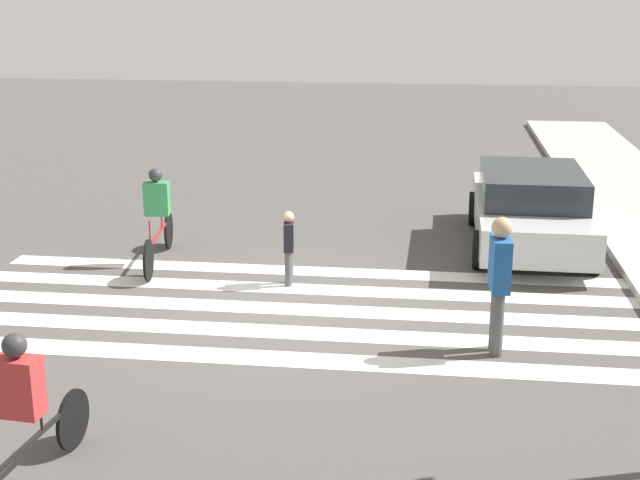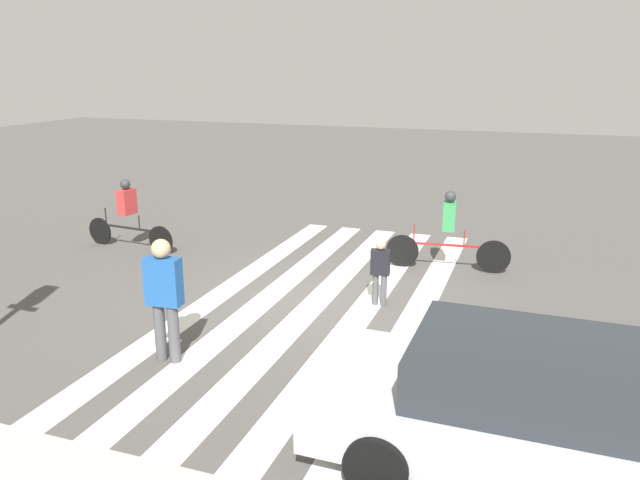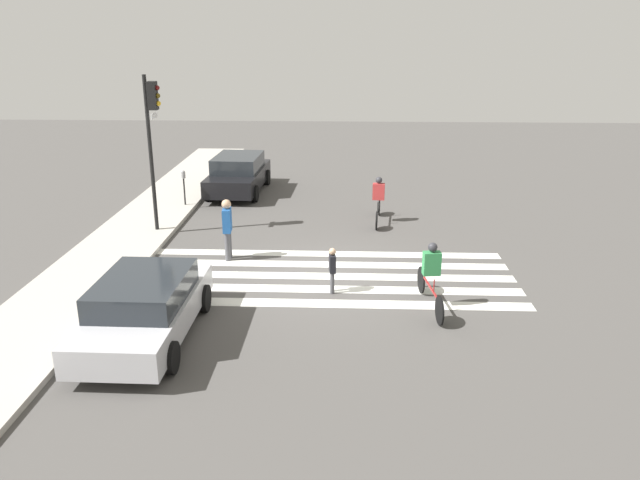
% 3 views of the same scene
% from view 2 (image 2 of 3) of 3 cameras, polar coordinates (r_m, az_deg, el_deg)
% --- Properties ---
extents(ground_plane, '(60.00, 60.00, 0.00)m').
position_cam_2_polar(ground_plane, '(10.95, -0.29, -5.63)').
color(ground_plane, '#4C4947').
extents(crosswalk_stripes, '(3.99, 10.00, 0.01)m').
position_cam_2_polar(crosswalk_stripes, '(10.95, -0.29, -5.61)').
color(crosswalk_stripes, silver).
rests_on(crosswalk_stripes, ground_plane).
extents(pedestrian_adult_blue_shirt, '(0.50, 0.26, 1.77)m').
position_cam_2_polar(pedestrian_adult_blue_shirt, '(8.76, -14.06, -4.78)').
color(pedestrian_adult_blue_shirt, '#4C4C51').
rests_on(pedestrian_adult_blue_shirt, ground_plane).
extents(pedestrian_adult_yellow_jacket, '(0.34, 0.19, 1.17)m').
position_cam_2_polar(pedestrian_adult_yellow_jacket, '(10.61, 5.52, -2.62)').
color(pedestrian_adult_yellow_jacket, '#4C4C51').
rests_on(pedestrian_adult_yellow_jacket, ground_plane).
extents(cyclist_far_lane, '(2.45, 0.42, 1.62)m').
position_cam_2_polar(cyclist_far_lane, '(12.59, 11.67, 1.06)').
color(cyclist_far_lane, black).
rests_on(cyclist_far_lane, ground_plane).
extents(cyclist_near_curb, '(2.35, 0.42, 1.58)m').
position_cam_2_polar(cyclist_near_curb, '(14.42, -17.19, 2.52)').
color(cyclist_near_curb, black).
rests_on(cyclist_near_curb, ground_plane).
extents(car_parked_silver_sedan, '(4.49, 2.07, 1.38)m').
position_cam_2_polar(car_parked_silver_sedan, '(6.76, 19.20, -14.31)').
color(car_parked_silver_sedan, '#B7B7BC').
rests_on(car_parked_silver_sedan, ground_plane).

